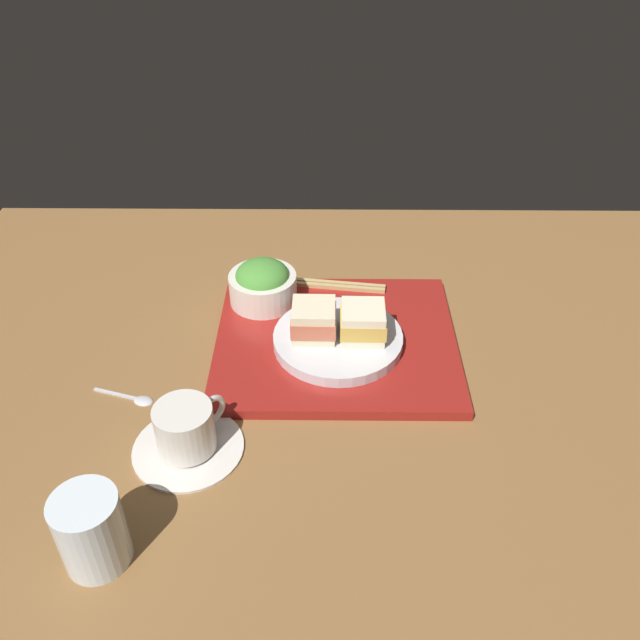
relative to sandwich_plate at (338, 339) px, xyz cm
name	(u,v)px	position (x,y,z in cm)	size (l,w,h in cm)	color
ground_plane	(345,379)	(-1.10, 4.39, -3.98)	(140.00, 100.00, 3.00)	brown
serving_tray	(336,341)	(0.24, -1.64, -1.67)	(36.40, 31.84, 1.62)	maroon
sandwich_plate	(338,339)	(0.00, 0.00, 0.00)	(19.36, 19.36, 1.72)	silver
sandwich_near	(363,322)	(-3.61, 0.19, 3.39)	(6.76, 6.37, 5.06)	#EFE5C1
sandwich_far	(314,320)	(3.61, -0.19, 3.43)	(6.64, 6.49, 5.13)	beige
salad_bowl	(263,283)	(11.99, -11.11, 2.47)	(10.90, 10.90, 7.20)	silver
chopsticks_pair	(324,284)	(2.12, -15.33, -0.51)	(20.58, 4.45, 0.70)	tan
coffee_cup	(186,433)	(19.32, 19.48, 0.52)	(14.27, 14.27, 7.12)	silver
drinking_glass	(91,531)	(26.56, 35.13, 2.27)	(7.28, 7.28, 9.49)	silver
teaspoon	(136,398)	(28.27, 10.50, -2.12)	(9.15, 3.83, 0.80)	silver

